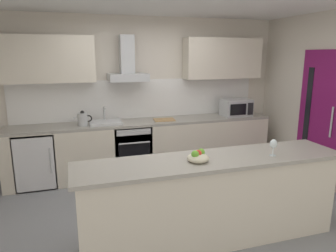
{
  "coord_description": "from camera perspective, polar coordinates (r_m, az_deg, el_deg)",
  "views": [
    {
      "loc": [
        -1.14,
        -3.43,
        1.98
      ],
      "look_at": [
        0.06,
        0.43,
        1.05
      ],
      "focal_mm": 33.31,
      "sensor_mm": 36.0,
      "label": 1
    }
  ],
  "objects": [
    {
      "name": "wine_glass",
      "position": [
        3.44,
        18.74,
        -3.2
      ],
      "size": [
        0.08,
        0.08,
        0.18
      ],
      "color": "silver",
      "rests_on": "counter_island"
    },
    {
      "name": "chopping_board",
      "position": [
        5.22,
        -0.7,
        1.16
      ],
      "size": [
        0.36,
        0.25,
        0.02
      ],
      "primitive_type": "cube",
      "rotation": [
        0.0,
        0.0,
        -0.08
      ],
      "color": "tan",
      "rests_on": "counter_back"
    },
    {
      "name": "kettle",
      "position": [
        4.98,
        -15.35,
        1.23
      ],
      "size": [
        0.29,
        0.15,
        0.24
      ],
      "color": "#B7BABC",
      "rests_on": "counter_back"
    },
    {
      "name": "backsplash_tile",
      "position": [
        5.43,
        -5.04,
        4.99
      ],
      "size": [
        4.22,
        0.02,
        0.66
      ],
      "primitive_type": "cube",
      "color": "white"
    },
    {
      "name": "counter_island",
      "position": [
        3.43,
        7.98,
        -13.22
      ],
      "size": [
        2.85,
        0.64,
        0.94
      ],
      "color": "beige",
      "rests_on": "ground"
    },
    {
      "name": "wall_back",
      "position": [
        5.49,
        -5.21,
        5.81
      ],
      "size": [
        5.96,
        0.12,
        2.6
      ],
      "primitive_type": "cube",
      "color": "silver",
      "rests_on": "ground"
    },
    {
      "name": "side_door",
      "position": [
        5.3,
        25.96,
        1.3
      ],
      "size": [
        0.08,
        0.85,
        2.05
      ],
      "color": "#7A1456",
      "rests_on": "ground"
    },
    {
      "name": "range_hood",
      "position": [
        5.13,
        -7.44,
        10.72
      ],
      "size": [
        0.62,
        0.45,
        0.72
      ],
      "color": "#B7BABC"
    },
    {
      "name": "refrigerator",
      "position": [
        5.19,
        -22.94,
        -5.53
      ],
      "size": [
        0.58,
        0.6,
        0.85
      ],
      "color": "white",
      "rests_on": "ground"
    },
    {
      "name": "sink",
      "position": [
        5.06,
        -11.38,
        0.73
      ],
      "size": [
        0.5,
        0.4,
        0.26
      ],
      "color": "silver",
      "rests_on": "counter_back"
    },
    {
      "name": "oven",
      "position": [
        5.22,
        -6.77,
        -4.03
      ],
      "size": [
        0.6,
        0.62,
        0.8
      ],
      "color": "slate",
      "rests_on": "ground"
    },
    {
      "name": "ground",
      "position": [
        4.12,
        0.97,
        -15.9
      ],
      "size": [
        5.96,
        4.68,
        0.02
      ],
      "primitive_type": "cube",
      "color": "gray"
    },
    {
      "name": "microwave",
      "position": [
        5.71,
        12.34,
        3.31
      ],
      "size": [
        0.5,
        0.38,
        0.3
      ],
      "color": "#B7BABC",
      "rests_on": "counter_back"
    },
    {
      "name": "upper_cabinets",
      "position": [
        5.22,
        -4.81,
        12.17
      ],
      "size": [
        4.31,
        0.32,
        0.7
      ],
      "color": "beige"
    },
    {
      "name": "fruit_bowl",
      "position": [
        3.12,
        5.52,
        -5.67
      ],
      "size": [
        0.22,
        0.22,
        0.13
      ],
      "color": "beige",
      "rests_on": "counter_island"
    },
    {
      "name": "counter_back",
      "position": [
        5.3,
        -4.16,
        -3.84
      ],
      "size": [
        4.37,
        0.6,
        0.9
      ],
      "color": "beige",
      "rests_on": "ground"
    }
  ]
}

